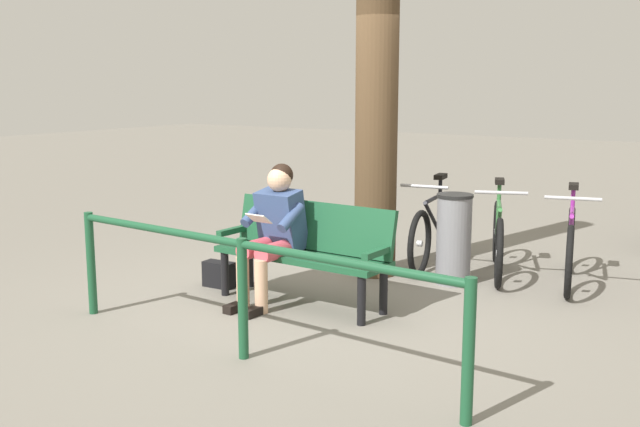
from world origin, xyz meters
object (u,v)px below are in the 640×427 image
tree_trunk (377,75)px  bicycle_red (570,247)px  bench (306,245)px  person_reading (274,227)px  litter_bin (454,239)px  handbag (219,274)px  bicycle_green (498,239)px  bicycle_silver (434,231)px

tree_trunk → bicycle_red: (-1.72, -0.69, -1.59)m
bench → tree_trunk: tree_trunk is taller
bench → bicycle_red: size_ratio=0.98×
person_reading → litter_bin: size_ratio=1.40×
person_reading → handbag: 0.91m
litter_bin → tree_trunk: bearing=6.9°
bicycle_green → bicycle_silver: bearing=-111.8°
person_reading → handbag: bearing=-6.6°
litter_bin → bicycle_red: bicycle_red is taller
bench → handbag: (0.95, 0.05, -0.39)m
person_reading → bicycle_red: size_ratio=0.73×
tree_trunk → bicycle_red: tree_trunk is taller
handbag → bicycle_red: size_ratio=0.18×
tree_trunk → bicycle_green: (-1.02, -0.66, -1.59)m
bicycle_red → bicycle_silver: same height
tree_trunk → bicycle_red: bearing=-158.2°
handbag → tree_trunk: (-0.98, -1.22, 1.83)m
person_reading → handbag: person_reading is taller
handbag → bicycle_silver: size_ratio=0.18×
bench → litter_bin: bench is taller
person_reading → litter_bin: person_reading is taller
tree_trunk → person_reading: bearing=79.1°
handbag → litter_bin: 2.23m
person_reading → bicycle_red: (-1.97, -2.01, -0.31)m
person_reading → tree_trunk: bearing=-99.0°
handbag → bicycle_red: bicycle_red is taller
tree_trunk → bicycle_green: size_ratio=2.46×
bicycle_red → bicycle_green: 0.70m
bench → handbag: size_ratio=5.38×
bench → bicycle_silver: bearing=-99.2°
bicycle_red → bicycle_silver: (1.38, 0.02, 0.00)m
handbag → bicycle_green: bearing=-136.9°
person_reading → bicycle_silver: (-0.59, -1.99, -0.31)m
bicycle_silver → bench: bearing=-19.8°
handbag → bicycle_green: bicycle_green is taller
handbag → bicycle_silver: bicycle_silver is taller
tree_trunk → bicycle_silver: size_ratio=2.34×
litter_bin → person_reading: bearing=53.6°
litter_bin → bicycle_green: size_ratio=0.54×
person_reading → bench: bearing=-143.8°
handbag → bicycle_green: (-2.00, -1.87, 0.24)m
handbag → bicycle_silver: bearing=-124.9°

